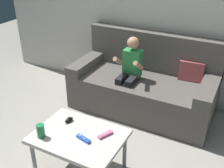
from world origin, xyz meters
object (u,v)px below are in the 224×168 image
at_px(nunchuk_black, 69,120).
at_px(soda_can, 41,131).
at_px(coffee_table, 79,139).
at_px(couch, 145,85).
at_px(game_remote_blue_near_edge, 83,139).
at_px(game_remote_pink_far_corner, 105,135).
at_px(person_seated_on_couch, 129,72).

height_order(nunchuk_black, soda_can, soda_can).
xyz_separation_m(coffee_table, nunchuk_black, (-0.18, 0.12, 0.06)).
relative_size(couch, game_remote_blue_near_edge, 11.76).
bearing_deg(game_remote_blue_near_edge, coffee_table, 153.45).
xyz_separation_m(game_remote_blue_near_edge, game_remote_pink_far_corner, (0.14, 0.13, 0.00)).
distance_m(nunchuk_black, game_remote_pink_far_corner, 0.39).
distance_m(coffee_table, soda_can, 0.33).
distance_m(couch, nunchuk_black, 1.23).
relative_size(person_seated_on_couch, game_remote_pink_far_corner, 6.60).
relative_size(couch, coffee_table, 2.23).
height_order(game_remote_pink_far_corner, soda_can, soda_can).
bearing_deg(couch, game_remote_blue_near_edge, -90.85).
height_order(couch, game_remote_pink_far_corner, couch).
height_order(person_seated_on_couch, coffee_table, person_seated_on_couch).
bearing_deg(person_seated_on_couch, coffee_table, -88.00).
relative_size(couch, nunchuk_black, 17.41).
xyz_separation_m(couch, soda_can, (-0.36, -1.47, 0.19)).
distance_m(couch, coffee_table, 1.32).
bearing_deg(nunchuk_black, couch, 76.97).
bearing_deg(game_remote_blue_near_edge, person_seated_on_couch, 95.50).
height_order(nunchuk_black, game_remote_pink_far_corner, nunchuk_black).
distance_m(person_seated_on_couch, game_remote_pink_far_corner, 1.07).
height_order(coffee_table, game_remote_pink_far_corner, game_remote_pink_far_corner).
bearing_deg(soda_can, nunchuk_black, 73.89).
bearing_deg(couch, soda_can, -103.63).
bearing_deg(soda_can, coffee_table, 31.83).
distance_m(coffee_table, game_remote_blue_near_edge, 0.10).
bearing_deg(soda_can, game_remote_pink_far_corner, 28.69).
xyz_separation_m(couch, person_seated_on_couch, (-0.13, -0.18, 0.23)).
distance_m(person_seated_on_couch, game_remote_blue_near_edge, 1.17).
bearing_deg(soda_can, couch, 76.37).
relative_size(couch, game_remote_pink_far_corner, 11.97).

